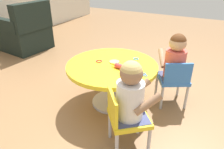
{
  "coord_description": "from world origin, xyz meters",
  "views": [
    {
      "loc": [
        -1.71,
        -0.91,
        1.37
      ],
      "look_at": [
        0.0,
        0.0,
        0.36
      ],
      "focal_mm": 33.44,
      "sensor_mm": 36.0,
      "label": 1
    }
  ],
  "objects_px": {
    "child_chair_left": "(125,118)",
    "rolling_pin": "(122,67)",
    "seated_child_right": "(175,58)",
    "armchair_dark": "(26,33)",
    "craft_table": "(112,73)",
    "child_chair_right": "(173,79)",
    "seated_child_left": "(131,93)",
    "craft_scissors": "(142,75)"
  },
  "relations": [
    {
      "from": "seated_child_left",
      "to": "seated_child_right",
      "type": "distance_m",
      "value": 0.83
    },
    {
      "from": "craft_table",
      "to": "craft_scissors",
      "type": "relative_size",
      "value": 6.86
    },
    {
      "from": "seated_child_left",
      "to": "rolling_pin",
      "type": "relative_size",
      "value": 2.21
    },
    {
      "from": "child_chair_left",
      "to": "seated_child_right",
      "type": "height_order",
      "value": "seated_child_right"
    },
    {
      "from": "craft_table",
      "to": "seated_child_left",
      "type": "height_order",
      "value": "seated_child_left"
    },
    {
      "from": "child_chair_right",
      "to": "armchair_dark",
      "type": "relative_size",
      "value": 0.63
    },
    {
      "from": "child_chair_right",
      "to": "armchair_dark",
      "type": "height_order",
      "value": "armchair_dark"
    },
    {
      "from": "child_chair_right",
      "to": "craft_scissors",
      "type": "bearing_deg",
      "value": 149.15
    },
    {
      "from": "seated_child_left",
      "to": "seated_child_right",
      "type": "relative_size",
      "value": 1.0
    },
    {
      "from": "seated_child_right",
      "to": "armchair_dark",
      "type": "relative_size",
      "value": 0.6
    },
    {
      "from": "craft_scissors",
      "to": "child_chair_right",
      "type": "bearing_deg",
      "value": -30.85
    },
    {
      "from": "craft_table",
      "to": "seated_child_right",
      "type": "height_order",
      "value": "seated_child_right"
    },
    {
      "from": "armchair_dark",
      "to": "rolling_pin",
      "type": "bearing_deg",
      "value": -110.01
    },
    {
      "from": "craft_table",
      "to": "child_chair_right",
      "type": "height_order",
      "value": "child_chair_right"
    },
    {
      "from": "craft_table",
      "to": "child_chair_left",
      "type": "height_order",
      "value": "child_chair_left"
    },
    {
      "from": "child_chair_left",
      "to": "armchair_dark",
      "type": "distance_m",
      "value": 2.85
    },
    {
      "from": "armchair_dark",
      "to": "rolling_pin",
      "type": "relative_size",
      "value": 3.69
    },
    {
      "from": "craft_scissors",
      "to": "armchair_dark",
      "type": "bearing_deg",
      "value": 71.11
    },
    {
      "from": "seated_child_left",
      "to": "rolling_pin",
      "type": "bearing_deg",
      "value": 33.41
    },
    {
      "from": "seated_child_left",
      "to": "armchair_dark",
      "type": "height_order",
      "value": "armchair_dark"
    },
    {
      "from": "child_chair_left",
      "to": "child_chair_right",
      "type": "bearing_deg",
      "value": -13.04
    },
    {
      "from": "seated_child_left",
      "to": "child_chair_right",
      "type": "xyz_separation_m",
      "value": [
        0.78,
        -0.16,
        -0.23
      ]
    },
    {
      "from": "seated_child_left",
      "to": "rolling_pin",
      "type": "xyz_separation_m",
      "value": [
        0.43,
        0.29,
        -0.03
      ]
    },
    {
      "from": "craft_table",
      "to": "seated_child_left",
      "type": "distance_m",
      "value": 0.67
    },
    {
      "from": "child_chair_left",
      "to": "seated_child_right",
      "type": "bearing_deg",
      "value": -11.23
    },
    {
      "from": "craft_table",
      "to": "rolling_pin",
      "type": "xyz_separation_m",
      "value": [
        -0.06,
        -0.14,
        0.13
      ]
    },
    {
      "from": "armchair_dark",
      "to": "rolling_pin",
      "type": "distance_m",
      "value": 2.44
    },
    {
      "from": "child_chair_left",
      "to": "craft_scissors",
      "type": "xyz_separation_m",
      "value": [
        0.43,
        0.04,
        0.17
      ]
    },
    {
      "from": "armchair_dark",
      "to": "seated_child_right",
      "type": "bearing_deg",
      "value": -99.37
    },
    {
      "from": "child_chair_right",
      "to": "rolling_pin",
      "type": "relative_size",
      "value": 2.32
    },
    {
      "from": "child_chair_right",
      "to": "seated_child_right",
      "type": "bearing_deg",
      "value": 29.8
    },
    {
      "from": "child_chair_left",
      "to": "craft_scissors",
      "type": "distance_m",
      "value": 0.47
    },
    {
      "from": "seated_child_left",
      "to": "child_chair_right",
      "type": "bearing_deg",
      "value": -11.33
    },
    {
      "from": "child_chair_right",
      "to": "craft_table",
      "type": "bearing_deg",
      "value": 116.73
    },
    {
      "from": "craft_table",
      "to": "armchair_dark",
      "type": "distance_m",
      "value": 2.28
    },
    {
      "from": "seated_child_right",
      "to": "craft_scissors",
      "type": "distance_m",
      "value": 0.46
    },
    {
      "from": "child_chair_left",
      "to": "rolling_pin",
      "type": "height_order",
      "value": "child_chair_left"
    },
    {
      "from": "child_chair_right",
      "to": "armchair_dark",
      "type": "bearing_deg",
      "value": 79.99
    },
    {
      "from": "child_chair_left",
      "to": "seated_child_left",
      "type": "height_order",
      "value": "seated_child_left"
    },
    {
      "from": "seated_child_right",
      "to": "armchair_dark",
      "type": "height_order",
      "value": "armchair_dark"
    },
    {
      "from": "child_chair_left",
      "to": "craft_scissors",
      "type": "relative_size",
      "value": 3.93
    },
    {
      "from": "seated_child_left",
      "to": "craft_scissors",
      "type": "height_order",
      "value": "seated_child_left"
    }
  ]
}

